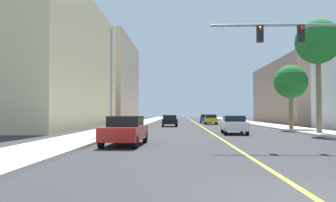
# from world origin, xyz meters

# --- Properties ---
(ground) EXTENTS (192.00, 192.00, 0.00)m
(ground) POSITION_xyz_m (0.00, 42.00, 0.00)
(ground) COLOR #2D2D30
(sidewalk_left) EXTENTS (3.45, 168.00, 0.15)m
(sidewalk_left) POSITION_xyz_m (-9.00, 42.00, 0.07)
(sidewalk_left) COLOR beige
(sidewalk_left) RESTS_ON ground
(sidewalk_right) EXTENTS (3.45, 168.00, 0.15)m
(sidewalk_right) POSITION_xyz_m (9.00, 42.00, 0.07)
(sidewalk_right) COLOR beige
(sidewalk_right) RESTS_ON ground
(lane_marking_center) EXTENTS (0.16, 144.00, 0.01)m
(lane_marking_center) POSITION_xyz_m (0.00, 42.00, 0.00)
(lane_marking_center) COLOR yellow
(lane_marking_center) RESTS_ON ground
(building_left_near) EXTENTS (12.17, 27.55, 14.52)m
(building_left_near) POSITION_xyz_m (-18.71, 32.71, 7.26)
(building_left_near) COLOR beige
(building_left_near) RESTS_ON ground
(building_left_far) EXTENTS (12.95, 25.91, 16.53)m
(building_left_far) POSITION_xyz_m (-19.10, 64.43, 8.26)
(building_left_far) COLOR tan
(building_left_far) RESTS_ON ground
(building_right_far) EXTENTS (10.81, 27.44, 10.12)m
(building_right_far) POSITION_xyz_m (18.03, 52.57, 5.06)
(building_right_far) COLOR gray
(building_right_far) RESTS_ON ground
(traffic_signal_mast) EXTENTS (8.91, 0.36, 6.54)m
(traffic_signal_mast) POSITION_xyz_m (5.06, 10.51, 4.86)
(traffic_signal_mast) COLOR gray
(traffic_signal_mast) RESTS_ON sidewalk_right
(street_lamp) EXTENTS (0.56, 0.28, 8.00)m
(street_lamp) POSITION_xyz_m (-7.78, 18.37, 4.58)
(street_lamp) COLOR gray
(street_lamp) RESTS_ON sidewalk_left
(palm_mid) EXTENTS (3.57, 3.57, 9.01)m
(palm_mid) POSITION_xyz_m (8.27, 20.73, 7.29)
(palm_mid) COLOR brown
(palm_mid) RESTS_ON sidewalk_right
(palm_far) EXTENTS (3.29, 3.29, 6.28)m
(palm_far) POSITION_xyz_m (8.23, 27.55, 4.72)
(palm_far) COLOR brown
(palm_far) RESTS_ON sidewalk_right
(car_black) EXTENTS (2.06, 4.06, 1.42)m
(car_black) POSITION_xyz_m (-3.97, 36.39, 0.74)
(car_black) COLOR black
(car_black) RESTS_ON ground
(car_red) EXTENTS (2.05, 4.56, 1.54)m
(car_red) POSITION_xyz_m (-5.61, 11.24, 0.79)
(car_red) COLOR red
(car_red) RESTS_ON ground
(car_yellow) EXTENTS (1.87, 4.17, 1.45)m
(car_yellow) POSITION_xyz_m (1.87, 44.92, 0.75)
(car_yellow) COLOR gold
(car_yellow) RESTS_ON ground
(car_blue) EXTENTS (2.09, 4.31, 1.43)m
(car_blue) POSITION_xyz_m (1.69, 51.91, 0.75)
(car_blue) COLOR #1E389E
(car_blue) RESTS_ON ground
(car_white) EXTENTS (2.04, 4.40, 1.49)m
(car_white) POSITION_xyz_m (1.68, 21.29, 0.77)
(car_white) COLOR white
(car_white) RESTS_ON ground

